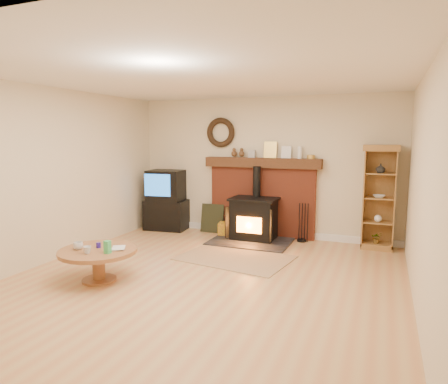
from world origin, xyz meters
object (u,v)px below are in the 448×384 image
at_px(curio_cabinet, 379,197).
at_px(coffee_table, 98,255).
at_px(wood_stove, 253,220).
at_px(tv_unit, 167,201).

distance_m(curio_cabinet, coffee_table, 4.52).
relative_size(curio_cabinet, coffee_table, 1.73).
xyz_separation_m(wood_stove, coffee_table, (-1.23, -2.74, -0.03)).
xyz_separation_m(wood_stove, curio_cabinet, (2.10, 0.28, 0.49)).
xyz_separation_m(wood_stove, tv_unit, (-1.91, 0.19, 0.20)).
bearing_deg(tv_unit, curio_cabinet, 1.19).
height_order(tv_unit, curio_cabinet, curio_cabinet).
distance_m(tv_unit, curio_cabinet, 4.02).
bearing_deg(wood_stove, tv_unit, 174.26).
bearing_deg(wood_stove, curio_cabinet, 7.47).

